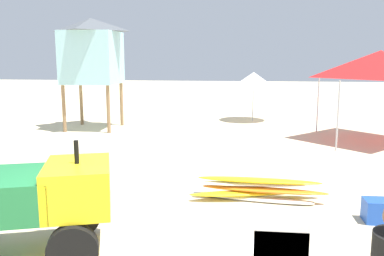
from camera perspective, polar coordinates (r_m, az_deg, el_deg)
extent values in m
cube|color=yellow|center=(5.50, -15.56, -7.81)|extent=(1.10, 1.29, 0.60)
cylinder|color=black|center=(5.39, -15.78, -3.24)|extent=(0.08, 0.08, 0.30)
cylinder|color=black|center=(6.22, -15.40, -11.57)|extent=(0.63, 0.36, 0.60)
cylinder|color=black|center=(5.22, -16.27, -15.94)|extent=(0.63, 0.36, 0.60)
cube|color=white|center=(3.89, 12.27, -16.54)|extent=(0.48, 0.04, 0.40)
cube|color=white|center=(4.14, 11.90, -16.56)|extent=(0.48, 0.48, 0.04)
cube|color=white|center=(3.85, 12.32, -15.34)|extent=(0.48, 0.04, 0.40)
ellipsoid|color=white|center=(7.53, 7.98, -9.60)|extent=(2.28, 0.62, 0.08)
ellipsoid|color=yellow|center=(7.54, 7.96, -8.93)|extent=(2.16, 0.75, 0.08)
ellipsoid|color=orange|center=(7.49, 9.97, -8.47)|extent=(2.25, 0.47, 0.08)
ellipsoid|color=white|center=(7.57, 9.48, -7.62)|extent=(2.35, 0.47, 0.08)
ellipsoid|color=yellow|center=(7.47, 9.30, -7.21)|extent=(2.22, 0.38, 0.08)
cylinder|color=#B2B2B7|center=(11.77, 19.64, 1.60)|extent=(0.05, 0.05, 1.93)
cylinder|color=#B2B2B7|center=(14.61, 17.11, 3.24)|extent=(0.05, 0.05, 1.93)
pyramid|color=red|center=(13.47, 24.71, 8.09)|extent=(2.92, 2.92, 0.81)
cylinder|color=olive|center=(14.61, -17.40, 2.60)|extent=(0.12, 0.12, 1.61)
cylinder|color=olive|center=(14.05, -11.56, 2.57)|extent=(0.12, 0.12, 1.61)
cylinder|color=olive|center=(16.03, -15.15, 3.31)|extent=(0.12, 0.12, 1.61)
cylinder|color=olive|center=(15.53, -9.78, 3.31)|extent=(0.12, 0.12, 1.61)
cube|color=#A1DAE2|center=(14.93, -13.74, 9.48)|extent=(1.80, 1.80, 1.80)
pyramid|color=#4C5156|center=(14.97, -13.92, 13.79)|extent=(1.98, 1.98, 0.45)
cylinder|color=beige|center=(16.57, 8.50, 4.33)|extent=(0.04, 0.04, 1.95)
cone|color=white|center=(16.52, 8.55, 6.57)|extent=(1.86, 1.86, 0.65)
cone|color=orange|center=(9.12, -16.78, -5.14)|extent=(0.34, 0.34, 0.49)
cube|color=blue|center=(7.13, 24.90, -10.42)|extent=(0.54, 0.36, 0.36)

